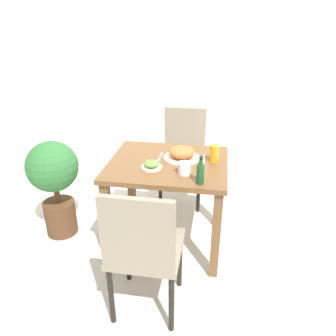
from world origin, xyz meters
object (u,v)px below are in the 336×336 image
side_plate (152,165)px  sauce_bottle (200,173)px  chair_far (183,150)px  drink_cup (185,168)px  food_plate (182,153)px  juice_glass (214,153)px  chair_near (143,247)px  potted_plant_left (54,179)px

side_plate → sauce_bottle: size_ratio=0.78×
chair_far → side_plate: (-0.12, -0.88, 0.24)m
drink_cup → sauce_bottle: size_ratio=0.46×
food_plate → side_plate: 0.28m
chair_far → juice_glass: chair_far is taller
chair_far → food_plate: (0.07, -0.68, 0.26)m
side_plate → chair_near: bearing=-83.1°
juice_glass → chair_far: bearing=113.9°
chair_near → sauce_bottle: 0.59m
side_plate → food_plate: bearing=46.6°
chair_far → side_plate: size_ratio=6.03×
chair_near → side_plate: bearing=-83.1°
sauce_bottle → side_plate: bearing=154.5°
chair_near → chair_far: (0.05, 1.47, 0.00)m
food_plate → drink_cup: food_plate is taller
juice_glass → sauce_bottle: bearing=-101.9°
food_plate → juice_glass: bearing=-2.7°
chair_near → food_plate: bearing=-98.4°
chair_far → potted_plant_left: 1.22m
food_plate → chair_near: bearing=-98.4°
sauce_bottle → potted_plant_left: (-1.18, 0.28, -0.28)m
chair_far → juice_glass: 0.80m
chair_near → drink_cup: size_ratio=10.26×
food_plate → potted_plant_left: (-1.01, -0.09, -0.25)m
drink_cup → food_plate: bearing=101.2°
drink_cup → chair_near: bearing=-107.1°
side_plate → sauce_bottle: sauce_bottle is taller
sauce_bottle → food_plate: bearing=113.9°
food_plate → juice_glass: juice_glass is taller
chair_near → food_plate: chair_near is taller
chair_near → chair_far: same height
drink_cup → sauce_bottle: sauce_bottle is taller
chair_near → side_plate: chair_near is taller
chair_near → food_plate: (0.12, 0.79, 0.26)m
drink_cup → sauce_bottle: bearing=-45.8°
food_plate → side_plate: food_plate is taller
sauce_bottle → chair_far: bearing=102.4°
juice_glass → potted_plant_left: juice_glass is taller
food_plate → side_plate: size_ratio=1.84×
food_plate → drink_cup: bearing=-78.8°
drink_cup → juice_glass: (0.19, 0.24, 0.02)m
side_plate → potted_plant_left: 0.86m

